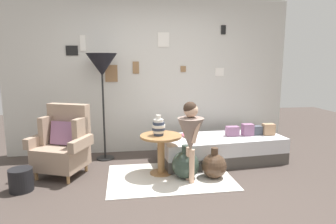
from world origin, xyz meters
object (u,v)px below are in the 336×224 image
vase_striped (159,127)px  armchair (63,143)px  side_table (161,146)px  floor_lamp (102,67)px  book_on_daybed (189,135)px  magazine_basket (21,180)px  person_child (191,132)px  demijohn_far (214,166)px  demijohn_near (185,165)px  daybed (221,149)px

vase_striped → armchair: bearing=170.7°
side_table → floor_lamp: floor_lamp is taller
armchair → book_on_daybed: size_ratio=4.41×
book_on_daybed → magazine_basket: bearing=-160.9°
armchair → magazine_basket: 0.72m
person_child → demijohn_far: person_child is taller
demijohn_near → floor_lamp: bearing=138.6°
side_table → book_on_daybed: side_table is taller
person_child → demijohn_far: bearing=12.4°
vase_striped → magazine_basket: vase_striped is taller
daybed → demijohn_far: (-0.32, -0.65, -0.03)m
vase_striped → magazine_basket: (-1.72, -0.28, -0.54)m
book_on_daybed → demijohn_near: size_ratio=0.48×
side_table → vase_striped: vase_striped is taller
floor_lamp → demijohn_far: 2.24m
side_table → magazine_basket: (-1.76, -0.29, -0.26)m
armchair → floor_lamp: bearing=47.5°
daybed → demijohn_far: demijohn_far is taller
demijohn_near → demijohn_far: 0.39m
armchair → vase_striped: armchair is taller
floor_lamp → demijohn_near: (1.12, -0.99, -1.28)m
demijohn_far → demijohn_near: bearing=172.1°
side_table → vase_striped: (-0.03, -0.00, 0.28)m
magazine_basket → side_table: bearing=9.2°
armchair → vase_striped: (1.30, -0.21, 0.24)m
side_table → floor_lamp: bearing=136.1°
floor_lamp → person_child: (1.15, -1.12, -0.79)m
daybed → magazine_basket: daybed is taller
vase_striped → demijohn_far: bearing=-19.5°
floor_lamp → book_on_daybed: bearing=-12.1°
armchair → person_child: person_child is taller
person_child → floor_lamp: bearing=135.9°
magazine_basket → person_child: bearing=-1.4°
vase_striped → demijohn_far: size_ratio=0.67×
side_table → demijohn_near: size_ratio=1.25×
armchair → person_child: (1.67, -0.55, 0.24)m
side_table → book_on_daybed: size_ratio=2.61×
side_table → book_on_daybed: 0.71m
vase_striped → person_child: 0.50m
daybed → vase_striped: vase_striped is taller
demijohn_far → magazine_basket: demijohn_far is taller
demijohn_far → magazine_basket: size_ratio=1.51×
side_table → demijohn_far: bearing=-20.6°
armchair → demijohn_near: bearing=-14.2°
demijohn_far → armchair: bearing=167.0°
side_table → demijohn_far: (0.69, -0.26, -0.23)m
side_table → person_child: 0.55m
side_table → magazine_basket: size_ratio=2.05×
vase_striped → floor_lamp: size_ratio=0.17×
armchair → demijohn_near: armchair is taller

